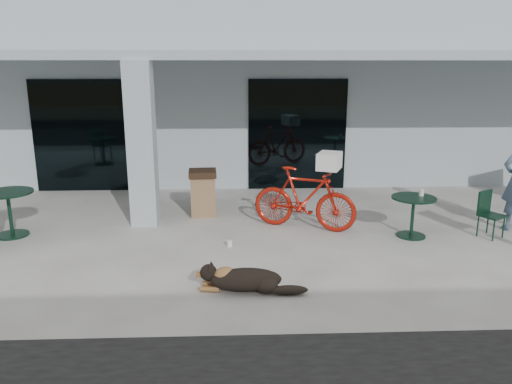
{
  "coord_description": "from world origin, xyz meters",
  "views": [
    {
      "loc": [
        0.3,
        -7.18,
        3.08
      ],
      "look_at": [
        0.62,
        0.8,
        1.0
      ],
      "focal_mm": 35.0,
      "sensor_mm": 36.0,
      "label": 1
    }
  ],
  "objects_px": {
    "cafe_table_far": "(412,217)",
    "trash_receptacle": "(203,193)",
    "bicycle": "(304,198)",
    "dog": "(246,278)",
    "cafe_table_near": "(10,214)",
    "cafe_chair_far_a": "(492,215)"
  },
  "relations": [
    {
      "from": "bicycle",
      "to": "trash_receptacle",
      "type": "xyz_separation_m",
      "value": [
        -1.97,
        0.97,
        -0.12
      ]
    },
    {
      "from": "cafe_table_far",
      "to": "bicycle",
      "type": "bearing_deg",
      "value": 164.58
    },
    {
      "from": "cafe_table_near",
      "to": "cafe_chair_far_a",
      "type": "xyz_separation_m",
      "value": [
        8.71,
        -0.42,
        0.0
      ]
    },
    {
      "from": "dog",
      "to": "cafe_table_near",
      "type": "height_order",
      "value": "cafe_table_near"
    },
    {
      "from": "dog",
      "to": "trash_receptacle",
      "type": "distance_m",
      "value": 3.73
    },
    {
      "from": "bicycle",
      "to": "dog",
      "type": "distance_m",
      "value": 2.93
    },
    {
      "from": "bicycle",
      "to": "cafe_table_far",
      "type": "height_order",
      "value": "bicycle"
    },
    {
      "from": "cafe_chair_far_a",
      "to": "trash_receptacle",
      "type": "bearing_deg",
      "value": 132.0
    },
    {
      "from": "cafe_table_far",
      "to": "trash_receptacle",
      "type": "height_order",
      "value": "trash_receptacle"
    },
    {
      "from": "bicycle",
      "to": "cafe_table_far",
      "type": "xyz_separation_m",
      "value": [
        1.9,
        -0.52,
        -0.22
      ]
    },
    {
      "from": "cafe_table_far",
      "to": "cafe_chair_far_a",
      "type": "relative_size",
      "value": 0.94
    },
    {
      "from": "dog",
      "to": "cafe_chair_far_a",
      "type": "height_order",
      "value": "cafe_chair_far_a"
    },
    {
      "from": "cafe_table_near",
      "to": "cafe_table_far",
      "type": "distance_m",
      "value": 7.3
    },
    {
      "from": "cafe_table_far",
      "to": "trash_receptacle",
      "type": "relative_size",
      "value": 0.84
    },
    {
      "from": "bicycle",
      "to": "cafe_table_far",
      "type": "relative_size",
      "value": 2.5
    },
    {
      "from": "dog",
      "to": "trash_receptacle",
      "type": "height_order",
      "value": "trash_receptacle"
    },
    {
      "from": "bicycle",
      "to": "trash_receptacle",
      "type": "bearing_deg",
      "value": 86.35
    },
    {
      "from": "dog",
      "to": "cafe_chair_far_a",
      "type": "xyz_separation_m",
      "value": [
        4.48,
        2.04,
        0.23
      ]
    },
    {
      "from": "bicycle",
      "to": "cafe_table_near",
      "type": "xyz_separation_m",
      "value": [
        -5.39,
        -0.19,
        -0.18
      ]
    },
    {
      "from": "cafe_table_near",
      "to": "cafe_table_far",
      "type": "height_order",
      "value": "cafe_table_near"
    },
    {
      "from": "cafe_table_far",
      "to": "trash_receptacle",
      "type": "xyz_separation_m",
      "value": [
        -3.87,
        1.49,
        0.1
      ]
    },
    {
      "from": "dog",
      "to": "cafe_table_far",
      "type": "distance_m",
      "value": 3.73
    }
  ]
}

